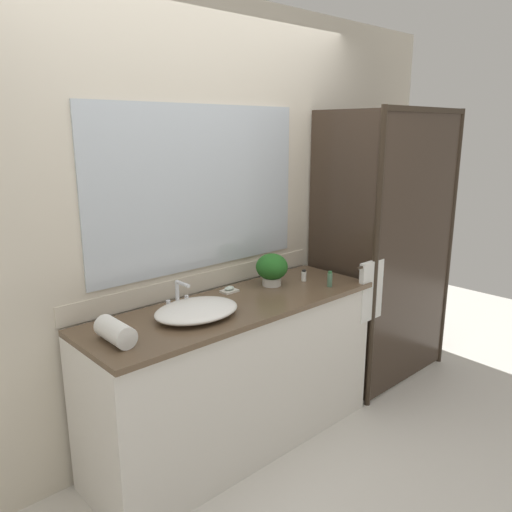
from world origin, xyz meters
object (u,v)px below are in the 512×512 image
object	(u,v)px
sink_basin	(197,310)
amenity_bottle_shampoo	(304,276)
amenity_bottle_conditioner	(330,279)
potted_plant	(272,268)
rolled_towel_near_edge	(115,332)
faucet	(178,299)
soap_dish	(229,290)

from	to	relation	value
sink_basin	amenity_bottle_shampoo	xyz separation A→B (m)	(0.89, 0.05, -0.00)
amenity_bottle_conditioner	amenity_bottle_shampoo	bearing A→B (deg)	97.67
potted_plant	amenity_bottle_shampoo	bearing A→B (deg)	-17.95
sink_basin	amenity_bottle_conditioner	distance (m)	0.93
potted_plant	amenity_bottle_conditioner	size ratio (longest dim) A/B	2.04
rolled_towel_near_edge	faucet	bearing A→B (deg)	21.50
amenity_bottle_conditioner	sink_basin	bearing A→B (deg)	171.10
soap_dish	amenity_bottle_shampoo	xyz separation A→B (m)	(0.50, -0.15, 0.02)
potted_plant	amenity_bottle_conditioner	xyz separation A→B (m)	(0.25, -0.26, -0.06)
amenity_bottle_shampoo	sink_basin	bearing A→B (deg)	-176.81
amenity_bottle_conditioner	amenity_bottle_shampoo	world-z (taller)	amenity_bottle_conditioner
rolled_towel_near_edge	potted_plant	bearing A→B (deg)	6.97
amenity_bottle_conditioner	rolled_towel_near_edge	bearing A→B (deg)	174.86
faucet	soap_dish	distance (m)	0.39
sink_basin	soap_dish	xyz separation A→B (m)	(0.39, 0.20, -0.02)
soap_dish	amenity_bottle_shampoo	world-z (taller)	amenity_bottle_shampoo
faucet	potted_plant	size ratio (longest dim) A/B	0.83
sink_basin	soap_dish	bearing A→B (deg)	27.08
sink_basin	rolled_towel_near_edge	size ratio (longest dim) A/B	2.07
sink_basin	amenity_bottle_shampoo	bearing A→B (deg)	3.19
sink_basin	potted_plant	bearing A→B (deg)	10.24
faucet	potted_plant	xyz separation A→B (m)	(0.67, -0.05, 0.06)
amenity_bottle_conditioner	amenity_bottle_shampoo	size ratio (longest dim) A/B	1.36
potted_plant	soap_dish	xyz separation A→B (m)	(-0.28, 0.08, -0.10)
amenity_bottle_conditioner	rolled_towel_near_edge	distance (m)	1.40
faucet	amenity_bottle_conditioner	distance (m)	0.97
sink_basin	rolled_towel_near_edge	xyz separation A→B (m)	(-0.47, -0.02, 0.02)
faucet	amenity_bottle_shampoo	bearing A→B (deg)	-7.55
faucet	soap_dish	size ratio (longest dim) A/B	1.70
soap_dish	potted_plant	bearing A→B (deg)	-15.23
sink_basin	rolled_towel_near_edge	bearing A→B (deg)	-177.75
faucet	soap_dish	bearing A→B (deg)	4.49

